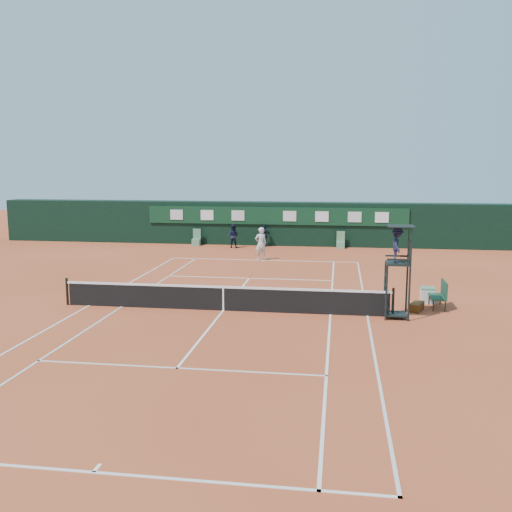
{
  "coord_description": "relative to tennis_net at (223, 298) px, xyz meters",
  "views": [
    {
      "loc": [
        4.35,
        -21.04,
        5.58
      ],
      "look_at": [
        0.4,
        6.0,
        1.2
      ],
      "focal_mm": 40.0,
      "sensor_mm": 36.0,
      "label": 1
    }
  ],
  "objects": [
    {
      "name": "player",
      "position": [
        -0.18,
        11.96,
        0.47
      ],
      "size": [
        0.85,
        0.74,
        1.95
      ],
      "primitive_type": "imported",
      "rotation": [
        0.0,
        0.0,
        3.61
      ],
      "color": "silver",
      "rests_on": "ground"
    },
    {
      "name": "linesman_chair_right",
      "position": [
        4.5,
        17.48,
        -0.19
      ],
      "size": [
        0.55,
        0.5,
        1.15
      ],
      "color": "#5F926E",
      "rests_on": "ground"
    },
    {
      "name": "linesman_chair_left",
      "position": [
        -5.5,
        17.48,
        -0.19
      ],
      "size": [
        0.55,
        0.5,
        1.15
      ],
      "color": "#5B8B65",
      "rests_on": "ground"
    },
    {
      "name": "tennis_ball",
      "position": [
        -0.13,
        7.24,
        -0.47
      ],
      "size": [
        0.07,
        0.07,
        0.07
      ],
      "primitive_type": "sphere",
      "color": "yellow",
      "rests_on": "ground"
    },
    {
      "name": "ball_kid_right",
      "position": [
        -0.69,
        17.52,
        0.24
      ],
      "size": [
        0.89,
        0.39,
        1.5
      ],
      "primitive_type": "imported",
      "rotation": [
        0.0,
        0.0,
        3.17
      ],
      "color": "black",
      "rests_on": "ground"
    },
    {
      "name": "court_lines",
      "position": [
        0.0,
        0.0,
        -0.5
      ],
      "size": [
        11.05,
        23.85,
        0.01
      ],
      "color": "silver",
      "rests_on": "ground"
    },
    {
      "name": "ball_kid_left",
      "position": [
        -2.73,
        16.71,
        0.29
      ],
      "size": [
        0.87,
        0.72,
        1.61
      ],
      "primitive_type": "imported",
      "rotation": [
        0.0,
        0.0,
        2.98
      ],
      "color": "black",
      "rests_on": "ground"
    },
    {
      "name": "ground",
      "position": [
        0.0,
        0.0,
        -0.51
      ],
      "size": [
        90.0,
        90.0,
        0.0
      ],
      "primitive_type": "plane",
      "color": "#C5542E",
      "rests_on": "ground"
    },
    {
      "name": "tennis_bag",
      "position": [
        7.41,
        1.06,
        -0.35
      ],
      "size": [
        0.67,
        0.94,
        0.32
      ],
      "primitive_type": "cube",
      "rotation": [
        0.0,
        0.0,
        -0.37
      ],
      "color": "black",
      "rests_on": "ground"
    },
    {
      "name": "player_bench",
      "position": [
        8.36,
        1.62,
        0.09
      ],
      "size": [
        0.55,
        1.2,
        1.1
      ],
      "color": "#1A412C",
      "rests_on": "ground"
    },
    {
      "name": "tennis_net",
      "position": [
        0.0,
        0.0,
        0.0
      ],
      "size": [
        12.9,
        0.1,
        1.1
      ],
      "color": "black",
      "rests_on": "ground"
    },
    {
      "name": "umpire_chair",
      "position": [
        6.5,
        -0.12,
        1.95
      ],
      "size": [
        0.96,
        0.95,
        3.42
      ],
      "color": "black",
      "rests_on": "ground"
    },
    {
      "name": "back_wall",
      "position": [
        0.0,
        18.74,
        1.0
      ],
      "size": [
        40.0,
        1.65,
        3.0
      ],
      "color": "black",
      "rests_on": "ground"
    },
    {
      "name": "cooler",
      "position": [
        8.01,
        2.45,
        -0.18
      ],
      "size": [
        0.57,
        0.57,
        0.65
      ],
      "color": "silver",
      "rests_on": "ground"
    }
  ]
}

